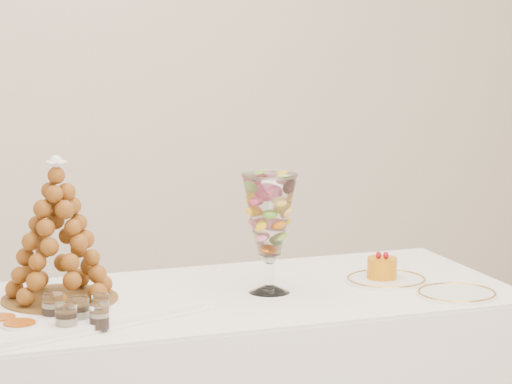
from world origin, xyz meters
name	(u,v)px	position (x,y,z in m)	size (l,w,h in m)	color
lace_tray	(63,308)	(-0.51, 0.13, 0.71)	(0.61, 0.45, 0.02)	white
macaron_vase	(270,216)	(0.08, 0.10, 0.92)	(0.16, 0.16, 0.34)	white
cake_plate	(386,280)	(0.45, 0.08, 0.71)	(0.24, 0.24, 0.01)	white
spare_plate	(457,294)	(0.56, -0.14, 0.71)	(0.23, 0.23, 0.01)	white
verrine_a	(53,308)	(-0.56, 0.04, 0.74)	(0.06, 0.06, 0.08)	white
verrine_b	(79,312)	(-0.51, -0.02, 0.74)	(0.06, 0.06, 0.07)	white
verrine_c	(100,306)	(-0.43, 0.03, 0.73)	(0.05, 0.05, 0.06)	white
verrine_d	(66,318)	(-0.55, -0.07, 0.74)	(0.06, 0.06, 0.08)	white
verrine_e	(99,318)	(-0.47, -0.09, 0.73)	(0.05, 0.05, 0.07)	white
ramekin_back	(1,323)	(-0.70, 0.04, 0.71)	(0.08, 0.08, 0.03)	white
ramekin_front	(20,329)	(-0.67, -0.04, 0.71)	(0.09, 0.09, 0.03)	white
croquembouche	(58,230)	(-0.51, 0.18, 0.91)	(0.32, 0.32, 0.40)	brown
mousse_cake	(382,267)	(0.44, 0.09, 0.74)	(0.09, 0.09, 0.08)	orange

